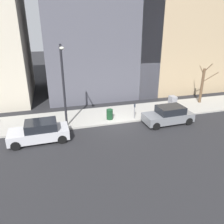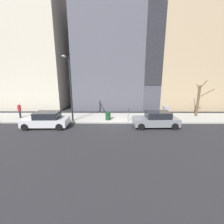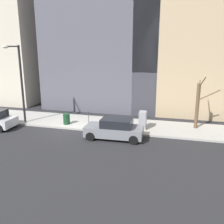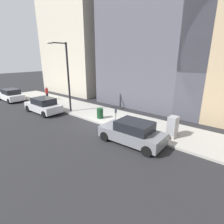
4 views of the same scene
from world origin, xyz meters
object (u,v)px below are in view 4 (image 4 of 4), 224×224
at_px(parked_car_grey, 132,133).
at_px(parking_meter, 116,115).
at_px(parked_car_silver, 43,105).
at_px(pedestrian_near_meter, 47,92).
at_px(streetlamp, 66,72).
at_px(trash_bin, 100,113).
at_px(office_block_center, 170,8).
at_px(parked_car_white, 11,95).
at_px(utility_box, 173,127).
at_px(office_tower_right, 87,34).

distance_m(parked_car_grey, parking_meter, 2.94).
relative_size(parked_car_silver, pedestrian_near_meter, 2.55).
height_order(streetlamp, trash_bin, streetlamp).
xyz_separation_m(trash_bin, office_block_center, (10.65, -1.01, 10.03)).
height_order(parked_car_white, utility_box, utility_box).
height_order(parked_car_silver, trash_bin, parked_car_silver).
relative_size(utility_box, trash_bin, 1.59).
height_order(parked_car_grey, parked_car_white, same).
xyz_separation_m(parking_meter, office_block_center, (11.10, 1.15, 9.65)).
distance_m(parked_car_grey, streetlamp, 9.18).
distance_m(parked_car_white, streetlamp, 10.63).
bearing_deg(parked_car_white, parking_meter, -83.33).
bearing_deg(parked_car_white, trash_bin, -80.56).
height_order(parked_car_silver, utility_box, utility_box).
relative_size(parking_meter, pedestrian_near_meter, 0.81).
bearing_deg(parking_meter, parked_car_silver, 101.75).
relative_size(utility_box, office_block_center, 0.07).
height_order(parked_car_white, office_tower_right, office_tower_right).
distance_m(pedestrian_near_meter, office_tower_right, 12.21).
bearing_deg(utility_box, office_tower_right, 62.87).
xyz_separation_m(parked_car_white, office_tower_right, (12.09, -1.54, 8.17)).
xyz_separation_m(parked_car_grey, parked_car_white, (-0.23, 18.47, 0.00)).
distance_m(trash_bin, office_tower_right, 17.82).
height_order(utility_box, pedestrian_near_meter, pedestrian_near_meter).
bearing_deg(parked_car_grey, office_block_center, 14.55).
relative_size(office_block_center, office_tower_right, 1.19).
distance_m(parked_car_grey, office_tower_right, 22.22).
distance_m(parking_meter, office_block_center, 14.75).
bearing_deg(office_block_center, streetlamp, 157.00).
height_order(utility_box, streetlamp, streetlamp).
xyz_separation_m(utility_box, office_tower_right, (9.55, 18.64, 8.05)).
bearing_deg(trash_bin, parked_car_white, 98.80).
relative_size(parking_meter, office_block_center, 0.06).
xyz_separation_m(parked_car_white, office_block_center, (12.78, -14.78, 9.89)).
bearing_deg(parked_car_silver, streetlamp, -55.15).
height_order(office_block_center, office_tower_right, office_block_center).
relative_size(trash_bin, office_tower_right, 0.05).
bearing_deg(trash_bin, office_tower_right, 50.86).
relative_size(parked_car_white, office_tower_right, 0.24).
distance_m(streetlamp, office_tower_right, 14.39).
bearing_deg(trash_bin, pedestrian_near_meter, 85.45).
height_order(parking_meter, trash_bin, parking_meter).
xyz_separation_m(pedestrian_near_meter, office_block_center, (9.84, -11.14, 9.54)).
bearing_deg(pedestrian_near_meter, streetlamp, -126.26).
bearing_deg(parked_car_grey, parked_car_silver, 89.30).
bearing_deg(utility_box, parking_meter, 101.29).
relative_size(parked_car_grey, pedestrian_near_meter, 2.56).
bearing_deg(utility_box, pedestrian_near_meter, 88.59).
bearing_deg(parked_car_silver, parking_meter, -79.30).
xyz_separation_m(parking_meter, utility_box, (0.85, -4.26, -0.13)).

